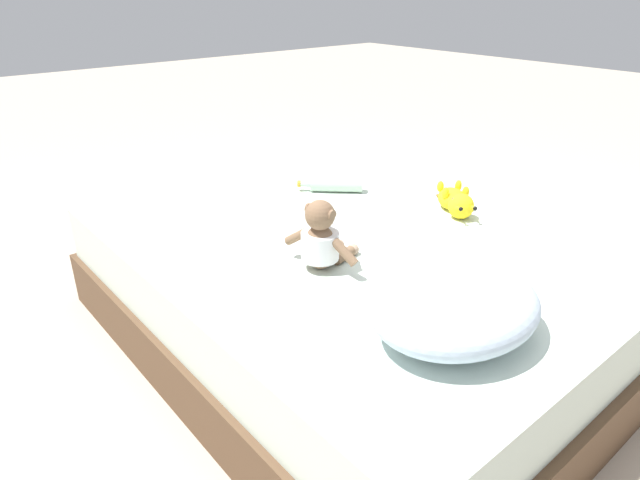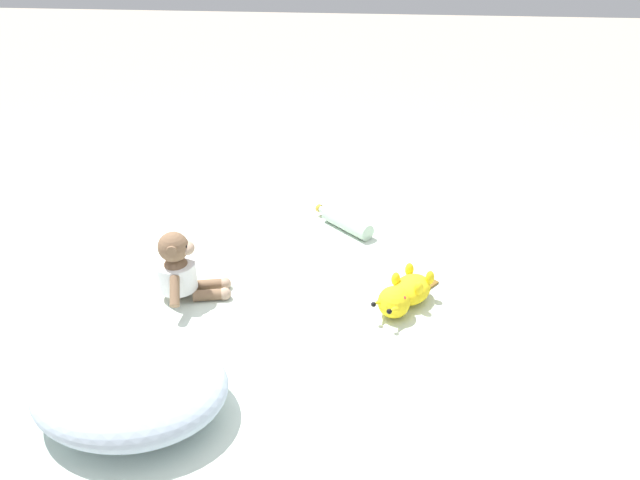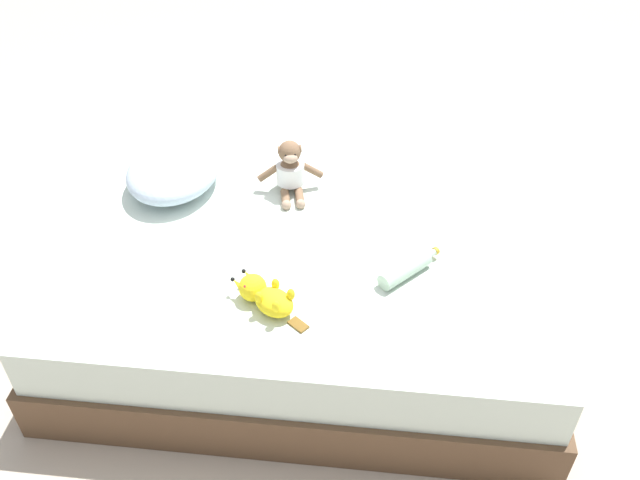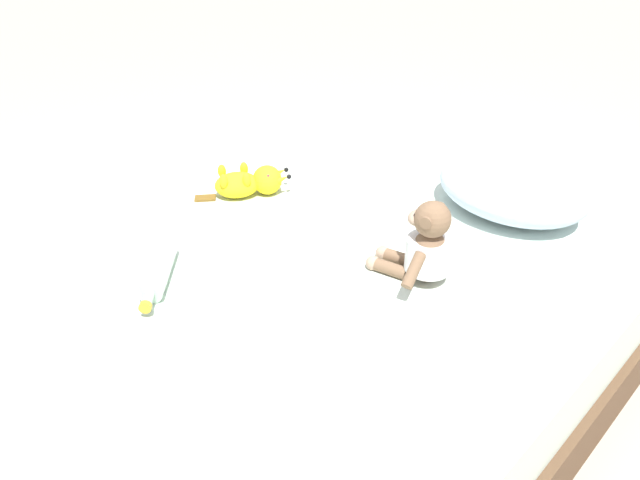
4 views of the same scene
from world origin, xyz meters
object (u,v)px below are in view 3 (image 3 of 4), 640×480
at_px(bed, 309,271).
at_px(plush_monkey, 290,171).
at_px(glass_bottle, 406,269).
at_px(pillow, 174,170).
at_px(plush_yellow_creature, 265,296).

distance_m(bed, plush_monkey, 0.44).
bearing_deg(plush_monkey, glass_bottle, -134.87).
xyz_separation_m(plush_monkey, glass_bottle, (-0.50, -0.50, -0.06)).
bearing_deg(glass_bottle, pillow, 64.77).
xyz_separation_m(pillow, plush_monkey, (0.02, -0.51, 0.01)).
height_order(plush_yellow_creature, glass_bottle, plush_yellow_creature).
height_order(bed, pillow, pillow).
bearing_deg(glass_bottle, plush_yellow_creature, 113.04).
distance_m(pillow, plush_yellow_creature, 0.86).
bearing_deg(plush_monkey, plush_yellow_creature, -179.17).
bearing_deg(plush_yellow_creature, bed, -13.26).
distance_m(plush_monkey, glass_bottle, 0.71).
bearing_deg(plush_monkey, pillow, 92.79).
height_order(pillow, glass_bottle, pillow).
height_order(plush_monkey, glass_bottle, plush_monkey).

